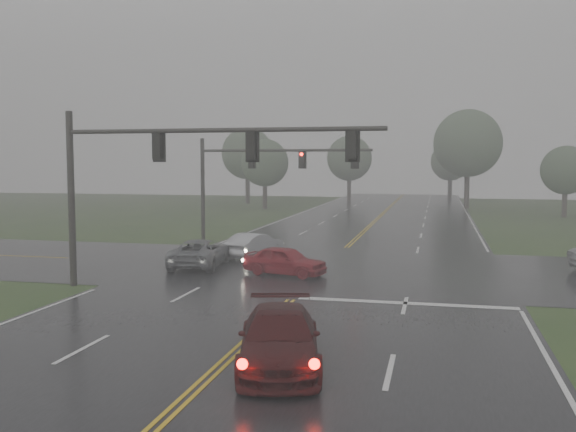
% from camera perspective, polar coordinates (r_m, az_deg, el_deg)
% --- Properties ---
extents(main_road, '(18.00, 160.00, 0.02)m').
position_cam_1_polar(main_road, '(31.69, 2.70, -5.23)').
color(main_road, black).
rests_on(main_road, ground).
extents(cross_street, '(120.00, 14.00, 0.02)m').
position_cam_1_polar(cross_street, '(33.63, 3.32, -4.65)').
color(cross_street, black).
rests_on(cross_street, ground).
extents(stop_bar, '(8.50, 0.50, 0.01)m').
position_cam_1_polar(stop_bar, '(25.72, 10.39, -7.68)').
color(stop_bar, silver).
rests_on(stop_bar, ground).
extents(sedan_maroon, '(3.31, 5.64, 1.53)m').
position_cam_1_polar(sedan_maroon, '(17.82, -0.76, -13.29)').
color(sedan_maroon, '#390A0B').
rests_on(sedan_maroon, ground).
extents(sedan_red, '(4.43, 2.69, 1.41)m').
position_cam_1_polar(sedan_red, '(31.49, -0.26, -5.29)').
color(sedan_red, maroon).
rests_on(sedan_red, ground).
extents(sedan_silver, '(2.68, 4.58, 1.43)m').
position_cam_1_polar(sedan_silver, '(37.21, -3.03, -3.73)').
color(sedan_silver, '#B2B4BB').
rests_on(sedan_silver, ground).
extents(car_grey, '(2.94, 5.44, 1.45)m').
position_cam_1_polar(car_grey, '(34.33, -7.82, -4.49)').
color(car_grey, slate).
rests_on(car_grey, ground).
extents(signal_gantry_near, '(14.04, 0.34, 7.77)m').
position_cam_1_polar(signal_gantry_near, '(27.97, -11.22, 4.58)').
color(signal_gantry_near, black).
rests_on(signal_gantry_near, ground).
extents(signal_gantry_far, '(11.84, 0.36, 7.15)m').
position_cam_1_polar(signal_gantry_far, '(43.61, -3.16, 4.12)').
color(signal_gantry_far, black).
rests_on(signal_gantry_far, ground).
extents(tree_nw_a, '(5.60, 5.60, 8.23)m').
position_cam_1_polar(tree_nw_a, '(75.67, -2.08, 4.74)').
color(tree_nw_a, '#2D231D').
rests_on(tree_nw_a, ground).
extents(tree_ne_a, '(7.96, 7.96, 11.70)m').
position_cam_1_polar(tree_ne_a, '(78.67, 15.69, 6.24)').
color(tree_ne_a, '#2D231D').
rests_on(tree_ne_a, ground).
extents(tree_n_mid, '(6.20, 6.20, 9.10)m').
position_cam_1_polar(tree_n_mid, '(88.98, 5.48, 5.11)').
color(tree_n_mid, '#2D231D').
rests_on(tree_n_mid, ground).
extents(tree_e_near, '(4.86, 4.86, 7.14)m').
position_cam_1_polar(tree_e_near, '(69.65, 23.46, 3.75)').
color(tree_e_near, '#2D231D').
rests_on(tree_e_near, ground).
extents(tree_nw_b, '(6.87, 6.87, 10.08)m').
position_cam_1_polar(tree_nw_b, '(85.53, -3.62, 5.56)').
color(tree_nw_b, '#2D231D').
rests_on(tree_nw_b, ground).
extents(tree_n_far, '(5.79, 5.79, 8.51)m').
position_cam_1_polar(tree_n_far, '(98.87, 14.24, 4.72)').
color(tree_n_far, '#2D231D').
rests_on(tree_n_far, ground).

